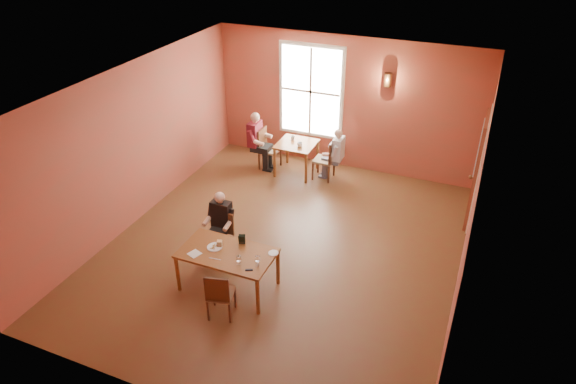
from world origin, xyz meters
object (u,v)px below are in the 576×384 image
at_px(main_table, 228,270).
at_px(chair_diner_white, 324,159).
at_px(chair_diner_main, 220,237).
at_px(diner_main, 219,231).
at_px(chair_empty, 221,293).
at_px(diner_white, 325,155).
at_px(second_table, 296,158).
at_px(diner_maroon, 269,142).
at_px(chair_diner_maroon, 270,149).

height_order(main_table, chair_diner_white, chair_diner_white).
bearing_deg(chair_diner_main, diner_main, 90.00).
xyz_separation_m(chair_empty, diner_white, (0.03, 4.65, 0.16)).
xyz_separation_m(chair_empty, second_table, (-0.65, 4.65, -0.05)).
bearing_deg(chair_empty, chair_diner_white, 75.99).
distance_m(chair_empty, diner_maroon, 4.84).
relative_size(chair_diner_main, second_table, 0.99).
height_order(second_table, diner_white, diner_white).
relative_size(chair_empty, second_table, 1.00).
height_order(main_table, chair_diner_maroon, chair_diner_maroon).
bearing_deg(chair_diner_main, main_table, 127.57).
distance_m(chair_diner_white, chair_diner_maroon, 1.30).
relative_size(main_table, chair_diner_main, 1.80).
height_order(diner_white, chair_diner_maroon, diner_white).
bearing_deg(chair_empty, main_table, 94.79).
height_order(diner_white, diner_maroon, diner_maroon).
height_order(chair_diner_main, chair_diner_maroon, chair_diner_maroon).
relative_size(diner_main, chair_diner_white, 1.22).
relative_size(main_table, chair_empty, 1.79).
bearing_deg(chair_diner_maroon, diner_main, 9.82).
distance_m(main_table, diner_main, 0.83).
bearing_deg(diner_main, chair_diner_main, -90.00).
xyz_separation_m(chair_diner_white, chair_diner_maroon, (-1.30, 0.00, 0.00)).
bearing_deg(diner_maroon, second_table, 90.00).
bearing_deg(diner_main, second_table, -90.91).
bearing_deg(diner_white, diner_main, 167.93).
relative_size(main_table, second_table, 1.79).
xyz_separation_m(diner_main, diner_white, (0.73, 3.44, 0.01)).
relative_size(chair_diner_white, diner_maroon, 0.72).
height_order(chair_empty, diner_maroon, diner_maroon).
height_order(diner_main, diner_maroon, diner_maroon).
relative_size(chair_diner_main, chair_diner_maroon, 0.87).
xyz_separation_m(chair_empty, chair_diner_maroon, (-1.30, 4.65, 0.06)).
xyz_separation_m(main_table, second_table, (-0.45, 4.06, 0.02)).
bearing_deg(diner_maroon, main_table, 15.50).
bearing_deg(chair_diner_maroon, chair_empty, 15.57).
height_order(diner_main, diner_white, diner_white).
xyz_separation_m(main_table, chair_diner_maroon, (-1.10, 4.06, 0.12)).
bearing_deg(chair_empty, diner_main, 106.09).
bearing_deg(diner_maroon, chair_empty, 15.92).
relative_size(diner_main, chair_empty, 1.37).
xyz_separation_m(diner_main, second_table, (0.05, 3.44, -0.20)).
xyz_separation_m(diner_main, chair_diner_white, (0.70, 3.44, -0.10)).
bearing_deg(chair_diner_maroon, diner_white, 90.00).
distance_m(chair_empty, second_table, 4.69).
height_order(chair_diner_main, chair_empty, chair_empty).
xyz_separation_m(chair_diner_main, chair_diner_white, (0.70, 3.41, 0.05)).
xyz_separation_m(diner_main, chair_diner_maroon, (-0.60, 3.44, -0.10)).
bearing_deg(chair_diner_maroon, diner_maroon, -90.00).
relative_size(chair_empty, chair_diner_white, 0.89).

